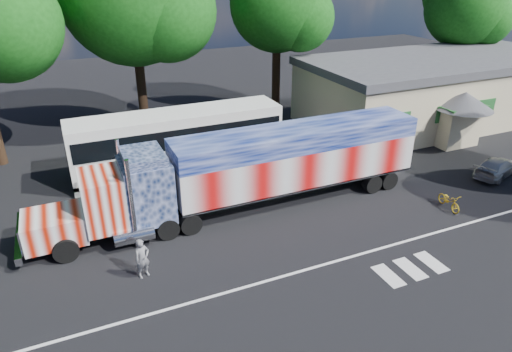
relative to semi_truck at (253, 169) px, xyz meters
name	(u,v)px	position (x,y,z in m)	size (l,w,h in m)	color
ground	(280,234)	(0.14, -3.07, -2.34)	(100.00, 100.00, 0.00)	black
lane_markings	(353,268)	(1.85, -6.83, -2.33)	(30.00, 2.67, 0.01)	silver
semi_truck	(253,169)	(0.00, 0.00, 0.00)	(21.29, 3.36, 4.54)	black
coach_bus	(178,141)	(-2.32, 6.47, -0.35)	(13.18, 3.07, 3.83)	white
hall_building	(438,89)	(20.06, 7.79, 0.28)	(22.40, 12.80, 5.20)	#C5B794
parked_car	(497,167)	(15.57, -2.46, -1.76)	(1.62, 3.98, 1.15)	#9EA1A3
woman	(142,258)	(-6.68, -3.61, -1.43)	(0.66, 0.43, 1.82)	slate
bicycle	(449,201)	(9.70, -4.43, -1.87)	(0.61, 1.76, 0.93)	gold
tree_ne_a	(279,4)	(8.83, 14.95, 6.66)	(8.12, 7.73, 12.93)	black
tree_far_ne	(467,8)	(27.47, 13.18, 5.84)	(7.73, 7.36, 11.93)	black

